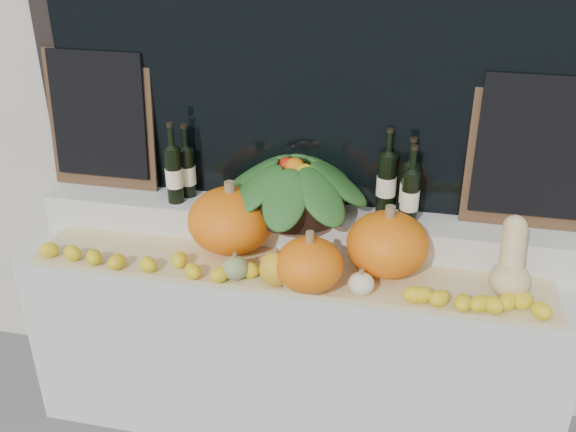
{
  "coord_description": "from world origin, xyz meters",
  "views": [
    {
      "loc": [
        0.48,
        -0.75,
        2.29
      ],
      "look_at": [
        0.0,
        1.45,
        1.12
      ],
      "focal_mm": 40.0,
      "sensor_mm": 36.0,
      "label": 1
    }
  ],
  "objects_px": {
    "butternut_squash": "(511,265)",
    "wine_bottle_tall": "(386,182)",
    "pumpkin_left": "(231,220)",
    "pumpkin_right": "(388,244)",
    "produce_bowl": "(294,184)"
  },
  "relations": [
    {
      "from": "pumpkin_left",
      "to": "butternut_squash",
      "type": "relative_size",
      "value": 1.24
    },
    {
      "from": "butternut_squash",
      "to": "wine_bottle_tall",
      "type": "bearing_deg",
      "value": 147.24
    },
    {
      "from": "pumpkin_left",
      "to": "butternut_squash",
      "type": "height_order",
      "value": "butternut_squash"
    },
    {
      "from": "wine_bottle_tall",
      "to": "pumpkin_left",
      "type": "bearing_deg",
      "value": -160.05
    },
    {
      "from": "butternut_squash",
      "to": "produce_bowl",
      "type": "xyz_separation_m",
      "value": [
        -0.88,
        0.24,
        0.14
      ]
    },
    {
      "from": "butternut_squash",
      "to": "wine_bottle_tall",
      "type": "distance_m",
      "value": 0.61
    },
    {
      "from": "pumpkin_right",
      "to": "produce_bowl",
      "type": "distance_m",
      "value": 0.48
    },
    {
      "from": "butternut_squash",
      "to": "produce_bowl",
      "type": "height_order",
      "value": "produce_bowl"
    },
    {
      "from": "wine_bottle_tall",
      "to": "produce_bowl",
      "type": "bearing_deg",
      "value": -168.4
    },
    {
      "from": "pumpkin_left",
      "to": "butternut_squash",
      "type": "bearing_deg",
      "value": -4.91
    },
    {
      "from": "butternut_squash",
      "to": "produce_bowl",
      "type": "distance_m",
      "value": 0.92
    },
    {
      "from": "pumpkin_left",
      "to": "pumpkin_right",
      "type": "height_order",
      "value": "pumpkin_left"
    },
    {
      "from": "wine_bottle_tall",
      "to": "butternut_squash",
      "type": "bearing_deg",
      "value": -32.76
    },
    {
      "from": "butternut_squash",
      "to": "wine_bottle_tall",
      "type": "height_order",
      "value": "wine_bottle_tall"
    },
    {
      "from": "pumpkin_left",
      "to": "pumpkin_right",
      "type": "xyz_separation_m",
      "value": [
        0.65,
        -0.04,
        -0.01
      ]
    }
  ]
}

